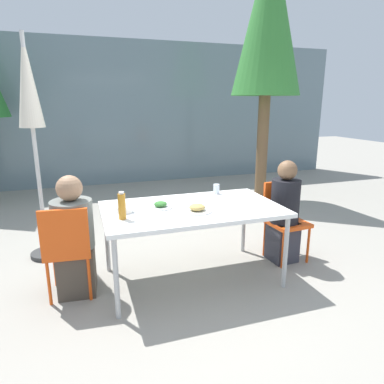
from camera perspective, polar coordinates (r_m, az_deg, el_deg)
ground_plane at (r=3.60m, az=0.00°, el=-14.15°), size 24.00×24.00×0.00m
building_facade at (r=7.69m, az=-11.19°, el=12.68°), size 10.00×0.20×3.00m
dining_table at (r=3.31m, az=0.00°, el=-3.33°), size 1.70×0.99×0.76m
chair_left at (r=3.25m, az=-20.05°, el=-8.29°), size 0.43×0.43×0.87m
person_left at (r=3.32m, az=-19.06°, el=-7.55°), size 0.36×0.36×1.12m
chair_right at (r=4.00m, az=14.97°, el=-3.58°), size 0.43×0.43×0.87m
person_right at (r=3.90m, az=15.13°, el=-3.56°), size 0.31×0.31×1.14m
closed_umbrella at (r=4.04m, az=-25.43°, el=13.44°), size 0.36×0.36×2.43m
plate_0 at (r=3.15m, az=0.81°, el=-2.82°), size 0.27×0.27×0.07m
plate_1 at (r=3.28m, az=-5.26°, el=-2.25°), size 0.22×0.22×0.06m
bottle at (r=2.99m, az=-11.60°, el=-2.30°), size 0.07×0.07×0.24m
drinking_cup at (r=3.77m, az=4.08°, el=0.52°), size 0.07×0.07×0.11m
salad_bowl at (r=3.20m, az=-11.23°, el=-2.82°), size 0.16×0.16×0.06m
tree_behind_right at (r=6.38m, az=12.69°, el=26.55°), size 1.17×1.17×4.40m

